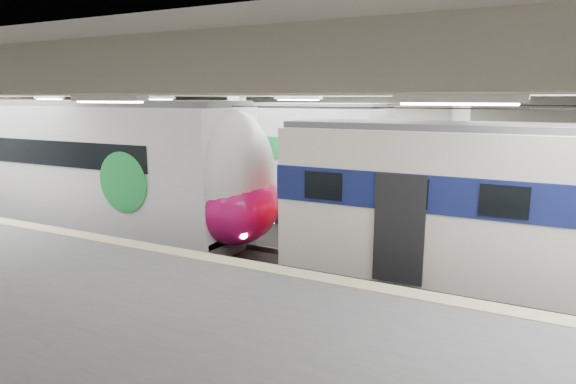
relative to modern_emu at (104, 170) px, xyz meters
The scene contains 4 objects.
station_hall 7.11m from the modern_emu, 14.25° to the right, with size 36.00×24.00×5.75m.
modern_emu is the anchor object (origin of this frame).
older_rer 14.34m from the modern_emu, ahead, with size 13.16×2.91×4.35m.
far_train 5.67m from the modern_emu, 75.92° to the left, with size 15.12×3.82×4.74m.
Camera 1 is at (6.82, -12.46, 4.97)m, focal length 30.00 mm.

